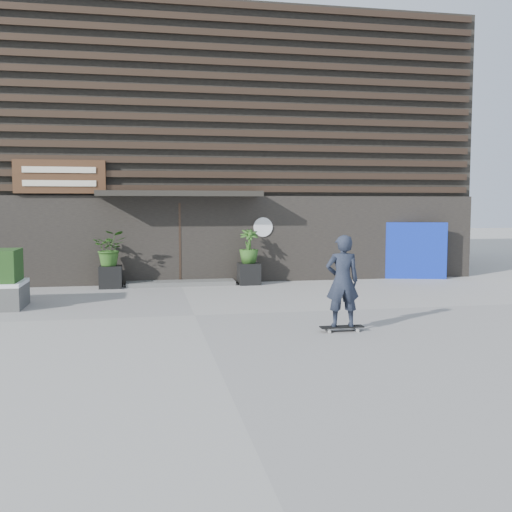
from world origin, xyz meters
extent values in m
plane|color=#999692|center=(0.00, 0.00, 0.00)|extent=(80.00, 80.00, 0.00)
cube|color=#525250|center=(0.00, 4.60, 0.06)|extent=(3.00, 0.80, 0.12)
cube|color=black|center=(-1.90, 4.40, 0.30)|extent=(0.60, 0.60, 0.60)
imported|color=#2D591E|center=(-1.90, 4.40, 1.08)|extent=(0.86, 0.75, 0.96)
cube|color=black|center=(1.90, 4.40, 0.30)|extent=(0.60, 0.60, 0.60)
imported|color=#2D591E|center=(1.90, 4.40, 1.08)|extent=(0.54, 0.54, 0.96)
cube|color=#0C22A3|center=(7.10, 4.70, 0.86)|extent=(1.80, 0.59, 1.71)
cube|color=black|center=(0.00, 10.00, 4.00)|extent=(18.00, 10.00, 8.00)
cube|color=black|center=(0.00, 4.94, 1.25)|extent=(18.00, 0.12, 2.50)
cube|color=#38281E|center=(0.00, 4.88, 2.70)|extent=(17.60, 0.08, 0.18)
cube|color=#38281E|center=(0.00, 4.88, 3.09)|extent=(17.60, 0.08, 0.18)
cube|color=#38281E|center=(0.00, 4.88, 3.48)|extent=(17.60, 0.08, 0.18)
cube|color=#38281E|center=(0.00, 4.88, 3.88)|extent=(17.60, 0.08, 0.18)
cube|color=#38281E|center=(0.00, 4.88, 4.27)|extent=(17.60, 0.08, 0.18)
cube|color=#38281E|center=(0.00, 4.88, 4.66)|extent=(17.60, 0.08, 0.18)
cube|color=#38281E|center=(0.00, 4.88, 5.05)|extent=(17.60, 0.08, 0.18)
cube|color=#38281E|center=(0.00, 4.88, 5.45)|extent=(17.60, 0.08, 0.18)
cube|color=#38281E|center=(0.00, 4.88, 5.84)|extent=(17.60, 0.08, 0.18)
cube|color=#38281E|center=(0.00, 4.88, 6.23)|extent=(17.60, 0.08, 0.18)
cube|color=#38281E|center=(0.00, 4.88, 6.62)|extent=(17.60, 0.08, 0.18)
cube|color=#38281E|center=(0.00, 4.88, 7.02)|extent=(17.60, 0.08, 0.18)
cube|color=#38281E|center=(0.00, 4.88, 7.41)|extent=(17.60, 0.08, 0.18)
cube|color=#38281E|center=(0.00, 4.88, 7.80)|extent=(17.60, 0.08, 0.18)
cube|color=black|center=(0.00, 4.50, 2.55)|extent=(4.50, 1.00, 0.15)
cube|color=black|center=(0.00, 5.10, 1.15)|extent=(2.40, 0.30, 2.30)
cube|color=#38281E|center=(0.00, 4.92, 1.15)|extent=(0.06, 0.10, 2.30)
cube|color=#472B19|center=(-3.20, 4.80, 3.00)|extent=(2.40, 0.10, 0.90)
cube|color=beige|center=(-3.20, 4.73, 3.18)|extent=(1.90, 0.02, 0.16)
cube|color=beige|center=(-3.20, 4.73, 2.82)|extent=(1.90, 0.02, 0.16)
cylinder|color=white|center=(2.40, 4.86, 1.60)|extent=(0.56, 0.03, 0.56)
cube|color=black|center=(2.44, -2.02, 0.09)|extent=(0.78, 0.20, 0.02)
cylinder|color=#A1A19D|center=(2.18, -2.12, 0.03)|extent=(0.06, 0.03, 0.06)
cylinder|color=#A2A29E|center=(2.18, -1.92, 0.03)|extent=(0.06, 0.03, 0.06)
cylinder|color=#A9AAA5|center=(2.70, -2.12, 0.03)|extent=(0.06, 0.03, 0.06)
cylinder|color=beige|center=(2.70, -1.92, 0.03)|extent=(0.06, 0.03, 0.06)
imported|color=#191F2E|center=(2.44, -2.02, 0.91)|extent=(0.63, 0.45, 1.63)
camera|label=1|loc=(-0.97, -11.82, 2.25)|focal=41.19mm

